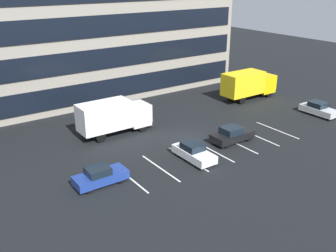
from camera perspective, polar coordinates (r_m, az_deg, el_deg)
ground_plane at (r=37.05m, az=2.66°, el=-1.56°), size 120.00×120.00×0.00m
office_building at (r=50.02m, az=-10.13°, el=12.84°), size 34.73×10.67×14.40m
lot_markings at (r=34.32m, az=6.65°, el=-3.66°), size 16.94×5.40×0.01m
box_truck_yellow_all at (r=48.61m, az=11.77°, el=6.13°), size 7.47×2.47×3.46m
box_truck_white at (r=37.26m, az=-8.03°, el=1.50°), size 7.22×2.39×3.35m
sedan_navy at (r=29.11m, az=-9.98°, el=-7.27°), size 3.98×1.67×1.43m
sedan_black at (r=36.09m, az=9.43°, el=-1.28°), size 4.17×1.74×1.49m
sedan_white at (r=32.33m, az=3.80°, el=-3.87°), size 1.70×4.07×1.46m
sedan_silver at (r=45.51m, az=21.28°, el=2.35°), size 1.69×4.04×1.45m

